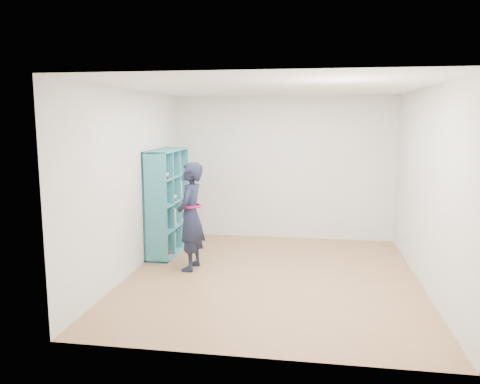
# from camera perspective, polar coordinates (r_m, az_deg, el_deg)

# --- Properties ---
(floor) EXTENTS (4.50, 4.50, 0.00)m
(floor) POSITION_cam_1_polar(r_m,az_deg,el_deg) (6.65, 3.86, -10.31)
(floor) COLOR #996E45
(floor) RESTS_ON ground
(ceiling) EXTENTS (4.50, 4.50, 0.00)m
(ceiling) POSITION_cam_1_polar(r_m,az_deg,el_deg) (6.30, 4.11, 12.64)
(ceiling) COLOR white
(ceiling) RESTS_ON wall_back
(wall_left) EXTENTS (0.02, 4.50, 2.60)m
(wall_left) POSITION_cam_1_polar(r_m,az_deg,el_deg) (6.81, -13.03, 1.19)
(wall_left) COLOR silver
(wall_left) RESTS_ON floor
(wall_right) EXTENTS (0.02, 4.50, 2.60)m
(wall_right) POSITION_cam_1_polar(r_m,az_deg,el_deg) (6.49, 21.86, 0.40)
(wall_right) COLOR silver
(wall_right) RESTS_ON floor
(wall_back) EXTENTS (4.00, 0.02, 2.60)m
(wall_back) POSITION_cam_1_polar(r_m,az_deg,el_deg) (8.57, 5.29, 2.93)
(wall_back) COLOR silver
(wall_back) RESTS_ON floor
(wall_front) EXTENTS (4.00, 0.02, 2.60)m
(wall_front) POSITION_cam_1_polar(r_m,az_deg,el_deg) (4.14, 1.27, -3.49)
(wall_front) COLOR silver
(wall_front) RESTS_ON floor
(bookshelf) EXTENTS (0.37, 1.27, 1.70)m
(bookshelf) POSITION_cam_1_polar(r_m,az_deg,el_deg) (7.75, -9.04, -1.33)
(bookshelf) COLOR teal
(bookshelf) RESTS_ON floor
(person) EXTENTS (0.40, 0.59, 1.58)m
(person) POSITION_cam_1_polar(r_m,az_deg,el_deg) (6.82, -6.05, -2.98)
(person) COLOR black
(person) RESTS_ON floor
(smartphone) EXTENTS (0.02, 0.10, 0.13)m
(smartphone) POSITION_cam_1_polar(r_m,az_deg,el_deg) (6.93, -6.94, -1.93)
(smartphone) COLOR silver
(smartphone) RESTS_ON person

